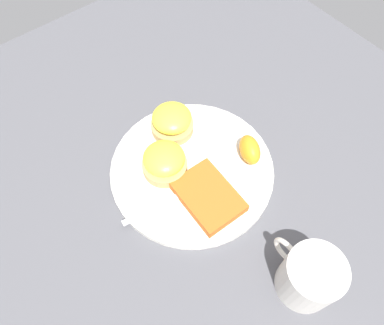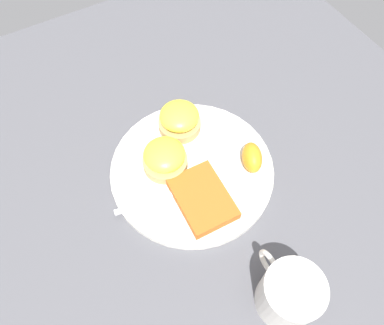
% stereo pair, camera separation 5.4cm
% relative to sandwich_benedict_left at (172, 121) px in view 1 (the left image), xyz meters
% --- Properties ---
extents(ground_plane, '(1.10, 1.10, 0.00)m').
position_rel_sandwich_benedict_left_xyz_m(ground_plane, '(-0.09, 0.02, -0.04)').
color(ground_plane, '#4C4C51').
extents(plate, '(0.30, 0.30, 0.01)m').
position_rel_sandwich_benedict_left_xyz_m(plate, '(-0.09, 0.02, -0.03)').
color(plate, silver).
rests_on(plate, ground_plane).
extents(sandwich_benedict_left, '(0.08, 0.08, 0.05)m').
position_rel_sandwich_benedict_left_xyz_m(sandwich_benedict_left, '(0.00, 0.00, 0.00)').
color(sandwich_benedict_left, tan).
rests_on(sandwich_benedict_left, plate).
extents(sandwich_benedict_right, '(0.08, 0.08, 0.05)m').
position_rel_sandwich_benedict_left_xyz_m(sandwich_benedict_right, '(-0.06, 0.06, 0.00)').
color(sandwich_benedict_right, tan).
rests_on(sandwich_benedict_right, plate).
extents(hashbrown_patty, '(0.12, 0.09, 0.02)m').
position_rel_sandwich_benedict_left_xyz_m(hashbrown_patty, '(-0.16, 0.04, -0.02)').
color(hashbrown_patty, '#BA571D').
rests_on(hashbrown_patty, plate).
extents(orange_wedge, '(0.07, 0.06, 0.04)m').
position_rel_sandwich_benedict_left_xyz_m(orange_wedge, '(-0.14, -0.07, -0.00)').
color(orange_wedge, orange).
rests_on(orange_wedge, plate).
extents(fork, '(0.05, 0.23, 0.00)m').
position_rel_sandwich_benedict_left_xyz_m(fork, '(-0.13, 0.06, -0.02)').
color(fork, silver).
rests_on(fork, plate).
extents(cup, '(0.12, 0.09, 0.09)m').
position_rel_sandwich_benedict_left_xyz_m(cup, '(-0.36, 0.02, 0.01)').
color(cup, silver).
rests_on(cup, ground_plane).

